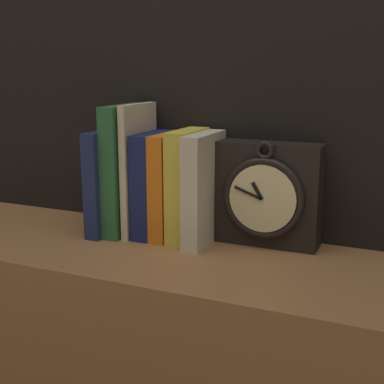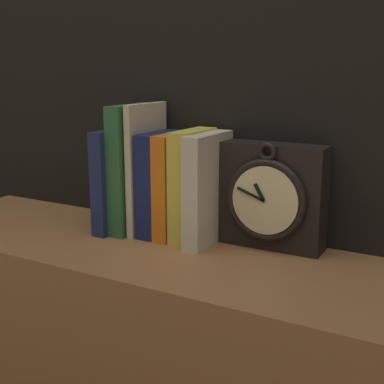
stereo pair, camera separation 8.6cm
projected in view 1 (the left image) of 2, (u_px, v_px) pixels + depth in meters
clock at (268, 195)px, 0.92m from camera, size 0.18×0.07×0.19m
book_slot0_navy at (110, 181)px, 1.00m from camera, size 0.03×0.14×0.19m
book_slot1_green at (125, 170)px, 0.99m from camera, size 0.03×0.13×0.24m
book_slot2_cream at (139, 170)px, 0.99m from camera, size 0.01×0.12×0.24m
book_slot3_navy at (153, 184)px, 0.98m from camera, size 0.03×0.12×0.19m
book_slot4_orange at (169, 186)px, 0.97m from camera, size 0.03×0.11×0.19m
book_slot5_yellow at (187, 185)px, 0.96m from camera, size 0.04×0.11×0.20m
book_slot6_cream at (204, 189)px, 0.93m from camera, size 0.03×0.13×0.20m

